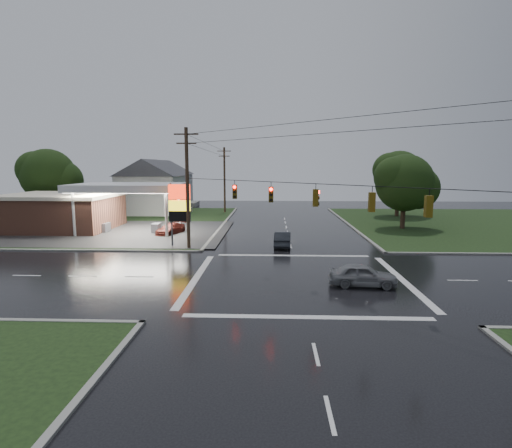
{
  "coord_description": "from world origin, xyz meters",
  "views": [
    {
      "loc": [
        -1.84,
        -26.47,
        7.66
      ],
      "look_at": [
        -3.1,
        5.09,
        3.0
      ],
      "focal_mm": 28.0,
      "sensor_mm": 36.0,
      "label": 1
    }
  ],
  "objects_px": {
    "car_pump": "(171,229)",
    "car_crossing": "(363,275)",
    "utility_pole_n": "(225,179)",
    "tree_ne_far": "(400,175)",
    "car_north": "(283,239)",
    "tree_ne_near": "(406,183)",
    "utility_pole_nw": "(187,187)",
    "house_near": "(151,186)",
    "house_far": "(165,183)",
    "pylon_sign": "(180,204)",
    "tree_nw_behind": "(49,176)",
    "gas_station": "(71,209)"
  },
  "relations": [
    {
      "from": "tree_ne_near",
      "to": "car_north",
      "type": "bearing_deg",
      "value": -143.46
    },
    {
      "from": "utility_pole_nw",
      "to": "tree_ne_near",
      "type": "distance_m",
      "value": 26.74
    },
    {
      "from": "house_far",
      "to": "car_crossing",
      "type": "xyz_separation_m",
      "value": [
        25.94,
        -49.51,
        -3.68
      ]
    },
    {
      "from": "utility_pole_nw",
      "to": "car_pump",
      "type": "distance_m",
      "value": 9.95
    },
    {
      "from": "pylon_sign",
      "to": "house_far",
      "type": "height_order",
      "value": "house_far"
    },
    {
      "from": "car_pump",
      "to": "car_crossing",
      "type": "bearing_deg",
      "value": -27.73
    },
    {
      "from": "car_north",
      "to": "car_crossing",
      "type": "xyz_separation_m",
      "value": [
        4.79,
        -12.44,
        0.0
      ]
    },
    {
      "from": "house_near",
      "to": "tree_nw_behind",
      "type": "xyz_separation_m",
      "value": [
        -12.89,
        -6.01,
        1.77
      ]
    },
    {
      "from": "utility_pole_n",
      "to": "tree_nw_behind",
      "type": "xyz_separation_m",
      "value": [
        -24.34,
        -8.01,
        0.71
      ]
    },
    {
      "from": "house_far",
      "to": "car_pump",
      "type": "distance_m",
      "value": 32.23
    },
    {
      "from": "utility_pole_n",
      "to": "car_pump",
      "type": "xyz_separation_m",
      "value": [
        -3.67,
        -20.78,
        -4.85
      ]
    },
    {
      "from": "pylon_sign",
      "to": "utility_pole_nw",
      "type": "relative_size",
      "value": 0.55
    },
    {
      "from": "tree_nw_behind",
      "to": "car_pump",
      "type": "bearing_deg",
      "value": -31.72
    },
    {
      "from": "pylon_sign",
      "to": "car_crossing",
      "type": "bearing_deg",
      "value": -39.67
    },
    {
      "from": "house_near",
      "to": "car_north",
      "type": "height_order",
      "value": "house_near"
    },
    {
      "from": "utility_pole_n",
      "to": "car_crossing",
      "type": "height_order",
      "value": "utility_pole_n"
    },
    {
      "from": "tree_ne_near",
      "to": "pylon_sign",
      "type": "bearing_deg",
      "value": -154.99
    },
    {
      "from": "pylon_sign",
      "to": "utility_pole_n",
      "type": "height_order",
      "value": "utility_pole_n"
    },
    {
      "from": "utility_pole_nw",
      "to": "utility_pole_n",
      "type": "height_order",
      "value": "utility_pole_nw"
    },
    {
      "from": "pylon_sign",
      "to": "gas_station",
      "type": "bearing_deg",
      "value": 148.78
    },
    {
      "from": "tree_ne_far",
      "to": "gas_station",
      "type": "bearing_deg",
      "value": -161.54
    },
    {
      "from": "car_pump",
      "to": "tree_nw_behind",
      "type": "bearing_deg",
      "value": 168.06
    },
    {
      "from": "gas_station",
      "to": "utility_pole_n",
      "type": "height_order",
      "value": "utility_pole_n"
    },
    {
      "from": "house_far",
      "to": "car_crossing",
      "type": "distance_m",
      "value": 56.02
    },
    {
      "from": "pylon_sign",
      "to": "car_north",
      "type": "bearing_deg",
      "value": 2.5
    },
    {
      "from": "tree_nw_behind",
      "to": "tree_ne_far",
      "type": "bearing_deg",
      "value": 4.49
    },
    {
      "from": "car_north",
      "to": "gas_station",
      "type": "bearing_deg",
      "value": -16.86
    },
    {
      "from": "tree_ne_near",
      "to": "car_pump",
      "type": "bearing_deg",
      "value": -170.08
    },
    {
      "from": "utility_pole_n",
      "to": "gas_station",
      "type": "bearing_deg",
      "value": -131.47
    },
    {
      "from": "car_pump",
      "to": "tree_ne_near",
      "type": "bearing_deg",
      "value": 29.7
    },
    {
      "from": "pylon_sign",
      "to": "utility_pole_nw",
      "type": "xyz_separation_m",
      "value": [
        1.0,
        -1.0,
        1.71
      ]
    },
    {
      "from": "utility_pole_n",
      "to": "tree_ne_far",
      "type": "xyz_separation_m",
      "value": [
        26.65,
        -4.01,
        0.71
      ]
    },
    {
      "from": "pylon_sign",
      "to": "utility_pole_nw",
      "type": "distance_m",
      "value": 2.22
    },
    {
      "from": "gas_station",
      "to": "house_near",
      "type": "height_order",
      "value": "house_near"
    },
    {
      "from": "house_far",
      "to": "tree_ne_far",
      "type": "relative_size",
      "value": 1.13
    },
    {
      "from": "car_crossing",
      "to": "gas_station",
      "type": "bearing_deg",
      "value": 60.01
    },
    {
      "from": "house_far",
      "to": "tree_nw_behind",
      "type": "distance_m",
      "value": 21.65
    },
    {
      "from": "utility_pole_nw",
      "to": "tree_nw_behind",
      "type": "distance_m",
      "value": 31.82
    },
    {
      "from": "gas_station",
      "to": "car_pump",
      "type": "relative_size",
      "value": 6.14
    },
    {
      "from": "utility_pole_n",
      "to": "tree_nw_behind",
      "type": "height_order",
      "value": "utility_pole_n"
    },
    {
      "from": "car_north",
      "to": "tree_ne_near",
      "type": "bearing_deg",
      "value": -140.89
    },
    {
      "from": "gas_station",
      "to": "car_pump",
      "type": "distance_m",
      "value": 12.89
    },
    {
      "from": "utility_pole_nw",
      "to": "house_near",
      "type": "height_order",
      "value": "utility_pole_nw"
    },
    {
      "from": "house_near",
      "to": "house_far",
      "type": "xyz_separation_m",
      "value": [
        -1.0,
        12.0,
        0.0
      ]
    },
    {
      "from": "gas_station",
      "to": "pylon_sign",
      "type": "bearing_deg",
      "value": -31.22
    },
    {
      "from": "house_far",
      "to": "tree_ne_near",
      "type": "height_order",
      "value": "tree_ne_near"
    },
    {
      "from": "car_crossing",
      "to": "car_pump",
      "type": "distance_m",
      "value": 25.4
    },
    {
      "from": "tree_nw_behind",
      "to": "tree_ne_near",
      "type": "bearing_deg",
      "value": -9.47
    },
    {
      "from": "car_pump",
      "to": "utility_pole_nw",
      "type": "bearing_deg",
      "value": -44.79
    },
    {
      "from": "gas_station",
      "to": "tree_nw_behind",
      "type": "xyz_separation_m",
      "value": [
        -8.17,
        10.29,
        3.63
      ]
    }
  ]
}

